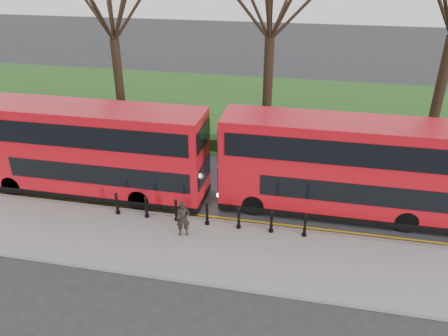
% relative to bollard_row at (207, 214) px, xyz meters
% --- Properties ---
extents(ground, '(120.00, 120.00, 0.00)m').
position_rel_bollard_row_xyz_m(ground, '(-0.87, 1.35, -0.65)').
color(ground, '#28282B').
rests_on(ground, ground).
extents(pavement, '(60.00, 4.00, 0.15)m').
position_rel_bollard_row_xyz_m(pavement, '(-0.87, -1.65, -0.58)').
color(pavement, gray).
rests_on(pavement, ground).
extents(kerb, '(60.00, 0.25, 0.16)m').
position_rel_bollard_row_xyz_m(kerb, '(-0.87, 0.35, -0.58)').
color(kerb, slate).
rests_on(kerb, ground).
extents(grass_verge, '(60.00, 18.00, 0.06)m').
position_rel_bollard_row_xyz_m(grass_verge, '(-0.87, 16.35, -0.62)').
color(grass_verge, '#23531B').
rests_on(grass_verge, ground).
extents(hedge, '(60.00, 0.90, 0.80)m').
position_rel_bollard_row_xyz_m(hedge, '(-0.87, 8.15, -0.25)').
color(hedge, black).
rests_on(hedge, ground).
extents(yellow_line_outer, '(60.00, 0.10, 0.01)m').
position_rel_bollard_row_xyz_m(yellow_line_outer, '(-0.87, 0.65, -0.64)').
color(yellow_line_outer, yellow).
rests_on(yellow_line_outer, ground).
extents(yellow_line_inner, '(60.00, 0.10, 0.01)m').
position_rel_bollard_row_xyz_m(yellow_line_inner, '(-0.87, 0.85, -0.64)').
color(yellow_line_inner, yellow).
rests_on(yellow_line_inner, ground).
extents(tree_left, '(6.61, 6.61, 10.34)m').
position_rel_bollard_row_xyz_m(tree_left, '(-8.87, 11.35, 6.86)').
color(tree_left, black).
rests_on(tree_left, ground).
extents(tree_mid, '(7.11, 7.11, 11.11)m').
position_rel_bollard_row_xyz_m(tree_mid, '(1.13, 11.35, 7.43)').
color(tree_mid, black).
rests_on(tree_mid, ground).
extents(bollard_row, '(8.42, 0.15, 1.00)m').
position_rel_bollard_row_xyz_m(bollard_row, '(0.00, 0.00, 0.00)').
color(bollard_row, black).
rests_on(bollard_row, pavement).
extents(bus_lead, '(11.05, 2.54, 4.39)m').
position_rel_bollard_row_xyz_m(bus_lead, '(-6.11, 1.89, 1.56)').
color(bus_lead, red).
rests_on(bus_lead, ground).
extents(bus_rear, '(10.97, 2.52, 4.36)m').
position_rel_bollard_row_xyz_m(bus_rear, '(5.64, 2.55, 1.55)').
color(bus_rear, red).
rests_on(bus_rear, ground).
extents(pedestrian, '(0.65, 0.52, 1.56)m').
position_rel_bollard_row_xyz_m(pedestrian, '(-0.77, -0.95, 0.28)').
color(pedestrian, black).
rests_on(pedestrian, pavement).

